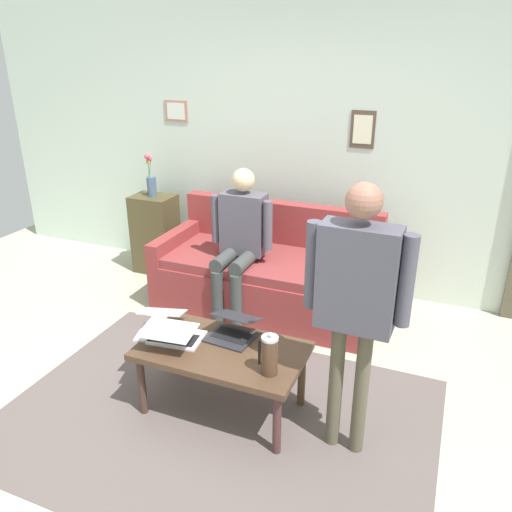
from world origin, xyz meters
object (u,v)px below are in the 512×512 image
(couch, at_px, (268,274))
(person_standing, at_px, (356,291))
(laptop_center, at_px, (174,335))
(side_shelf, at_px, (156,234))
(person_seated, at_px, (240,236))
(laptop_left, at_px, (233,330))
(coffee_table, at_px, (222,355))
(flower_vase, at_px, (151,181))
(laptop_right, at_px, (161,325))
(french_press, at_px, (270,355))

(couch, height_order, person_standing, person_standing)
(couch, bearing_deg, laptop_center, 87.79)
(side_shelf, xyz_separation_m, person_seated, (-1.19, 0.52, 0.32))
(couch, xyz_separation_m, laptop_left, (-0.26, 1.30, 0.20))
(coffee_table, height_order, person_seated, person_seated)
(laptop_left, xyz_separation_m, flower_vase, (1.62, -1.59, 0.45))
(laptop_center, bearing_deg, laptop_right, -28.28)
(couch, bearing_deg, person_seated, 53.80)
(couch, relative_size, laptop_right, 5.10)
(laptop_left, distance_m, person_standing, 0.97)
(laptop_center, bearing_deg, person_seated, -85.12)
(coffee_table, relative_size, laptop_center, 2.70)
(coffee_table, bearing_deg, side_shelf, -47.26)
(laptop_right, distance_m, flower_vase, 2.12)
(coffee_table, relative_size, laptop_left, 3.11)
(coffee_table, bearing_deg, french_press, 160.77)
(couch, distance_m, laptop_left, 1.34)
(couch, height_order, laptop_center, couch)
(person_seated, bearing_deg, person_standing, 134.40)
(coffee_table, xyz_separation_m, person_seated, (0.42, -1.22, 0.32))
(coffee_table, distance_m, laptop_center, 0.33)
(laptop_right, bearing_deg, french_press, 169.17)
(couch, relative_size, flower_vase, 4.42)
(coffee_table, xyz_separation_m, laptop_left, (-0.01, -0.15, 0.10))
(couch, xyz_separation_m, laptop_center, (0.06, 1.49, 0.20))
(laptop_center, xyz_separation_m, laptop_right, (0.14, -0.08, -0.00))
(french_press, relative_size, side_shelf, 0.33)
(side_shelf, height_order, flower_vase, flower_vase)
(flower_vase, distance_m, person_standing, 2.99)
(couch, bearing_deg, person_standing, 125.59)
(flower_vase, bearing_deg, side_shelf, -178.88)
(coffee_table, distance_m, person_standing, 1.01)
(laptop_center, distance_m, person_standing, 1.22)
(laptop_right, distance_m, french_press, 0.84)
(laptop_left, bearing_deg, person_seated, -68.38)
(laptop_left, bearing_deg, couch, -78.75)
(couch, distance_m, coffee_table, 1.47)
(coffee_table, xyz_separation_m, flower_vase, (1.61, -1.74, 0.55))
(flower_vase, bearing_deg, person_standing, 143.81)
(flower_vase, height_order, person_seated, person_seated)
(laptop_center, bearing_deg, coffee_table, -171.18)
(laptop_left, relative_size, side_shelf, 0.41)
(laptop_right, height_order, person_standing, person_standing)
(laptop_left, distance_m, person_seated, 1.17)
(laptop_left, height_order, laptop_center, laptop_left)
(side_shelf, relative_size, flower_vase, 1.89)
(person_standing, bearing_deg, coffee_table, -1.86)
(laptop_left, height_order, person_standing, person_standing)
(couch, distance_m, side_shelf, 1.39)
(laptop_left, height_order, french_press, french_press)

